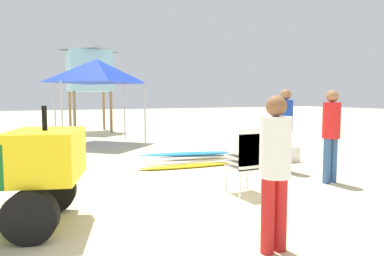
{
  "coord_description": "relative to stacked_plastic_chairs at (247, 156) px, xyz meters",
  "views": [
    {
      "loc": [
        -2.27,
        -4.14,
        1.61
      ],
      "look_at": [
        0.75,
        2.16,
        0.99
      ],
      "focal_mm": 33.12,
      "sensor_mm": 36.0,
      "label": 1
    }
  ],
  "objects": [
    {
      "name": "ground",
      "position": [
        -1.0,
        -0.6,
        -0.65
      ],
      "size": [
        80.0,
        80.0,
        0.0
      ],
      "primitive_type": "plane",
      "color": "beige"
    },
    {
      "name": "stacked_plastic_chairs",
      "position": [
        0.0,
        0.0,
        0.0
      ],
      "size": [
        0.48,
        0.48,
        1.11
      ],
      "color": "white",
      "rests_on": "ground"
    },
    {
      "name": "surfboard_pile",
      "position": [
        0.13,
        2.57,
        -0.49
      ],
      "size": [
        2.59,
        0.84,
        0.32
      ],
      "color": "yellow",
      "rests_on": "ground"
    },
    {
      "name": "lifeguard_near_left",
      "position": [
        1.86,
        0.02,
        0.35
      ],
      "size": [
        0.32,
        0.32,
        1.73
      ],
      "color": "#33598C",
      "rests_on": "ground"
    },
    {
      "name": "lifeguard_near_center",
      "position": [
        1.77,
        1.19,
        0.37
      ],
      "size": [
        0.32,
        0.32,
        1.77
      ],
      "color": "black",
      "rests_on": "ground"
    },
    {
      "name": "lifeguard_near_right",
      "position": [
        -0.97,
        -1.9,
        0.28
      ],
      "size": [
        0.32,
        0.32,
        1.62
      ],
      "color": "red",
      "rests_on": "ground"
    },
    {
      "name": "popup_canopy",
      "position": [
        -0.99,
        7.38,
        1.8
      ],
      "size": [
        2.56,
        2.56,
        2.85
      ],
      "color": "#B2B2B7",
      "rests_on": "ground"
    },
    {
      "name": "lifeguard_tower",
      "position": [
        -0.51,
        11.79,
        2.32
      ],
      "size": [
        1.98,
        1.98,
        4.09
      ],
      "color": "olive",
      "rests_on": "ground"
    },
    {
      "name": "cooler_box",
      "position": [
        2.62,
        2.06,
        -0.46
      ],
      "size": [
        0.48,
        0.36,
        0.38
      ],
      "primitive_type": "cube",
      "color": "white",
      "rests_on": "ground"
    }
  ]
}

